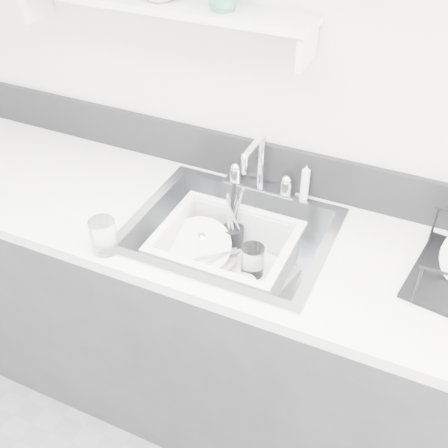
% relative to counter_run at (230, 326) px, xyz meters
% --- Properties ---
extents(counter_run, '(3.20, 0.62, 0.92)m').
position_rel_counter_run_xyz_m(counter_run, '(0.00, 0.00, 0.00)').
color(counter_run, '#28282B').
rests_on(counter_run, ground).
extents(backsplash, '(3.20, 0.02, 0.16)m').
position_rel_counter_run_xyz_m(backsplash, '(0.00, 0.30, 0.54)').
color(backsplash, black).
rests_on(backsplash, counter_run).
extents(sink, '(0.64, 0.52, 0.20)m').
position_rel_counter_run_xyz_m(sink, '(0.00, 0.00, 0.37)').
color(sink, silver).
rests_on(sink, counter_run).
extents(faucet, '(0.26, 0.18, 0.23)m').
position_rel_counter_run_xyz_m(faucet, '(0.00, 0.25, 0.52)').
color(faucet, silver).
rests_on(faucet, counter_run).
extents(side_sprayer, '(0.03, 0.03, 0.14)m').
position_rel_counter_run_xyz_m(side_sprayer, '(0.16, 0.25, 0.53)').
color(side_sprayer, silver).
rests_on(side_sprayer, counter_run).
extents(wall_shelf, '(1.00, 0.16, 0.12)m').
position_rel_counter_run_xyz_m(wall_shelf, '(-0.35, 0.23, 1.05)').
color(wall_shelf, silver).
rests_on(wall_shelf, room_shell).
extents(wash_tub, '(0.49, 0.43, 0.17)m').
position_rel_counter_run_xyz_m(wash_tub, '(-0.00, -0.03, 0.38)').
color(wash_tub, silver).
rests_on(wash_tub, sink).
extents(plate_stack, '(0.28, 0.27, 0.11)m').
position_rel_counter_run_xyz_m(plate_stack, '(-0.10, -0.02, 0.34)').
color(plate_stack, white).
rests_on(plate_stack, wash_tub).
extents(utensil_cup, '(0.07, 0.07, 0.24)m').
position_rel_counter_run_xyz_m(utensil_cup, '(-0.03, 0.09, 0.36)').
color(utensil_cup, black).
rests_on(utensil_cup, wash_tub).
extents(ladle, '(0.26, 0.21, 0.07)m').
position_rel_counter_run_xyz_m(ladle, '(-0.06, -0.01, 0.34)').
color(ladle, silver).
rests_on(ladle, wash_tub).
extents(tumbler_in_tub, '(0.09, 0.09, 0.11)m').
position_rel_counter_run_xyz_m(tumbler_in_tub, '(0.08, -0.00, 0.36)').
color(tumbler_in_tub, white).
rests_on(tumbler_in_tub, wash_tub).
extents(tumbler_counter, '(0.10, 0.10, 0.11)m').
position_rel_counter_run_xyz_m(tumbler_counter, '(-0.31, -0.25, 0.52)').
color(tumbler_counter, white).
rests_on(tumbler_counter, counter_run).
extents(bowl_small, '(0.11, 0.11, 0.03)m').
position_rel_counter_run_xyz_m(bowl_small, '(0.08, -0.09, 0.32)').
color(bowl_small, white).
rests_on(bowl_small, wash_tub).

